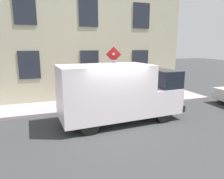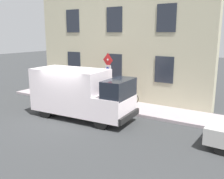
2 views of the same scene
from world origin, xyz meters
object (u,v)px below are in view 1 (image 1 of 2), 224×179
Objects in this scene: bicycle_purple at (96,94)px; pedestrian at (73,89)px; sign_post_stacked at (114,68)px; bicycle_orange at (111,93)px; delivery_van at (118,92)px.

bicycle_purple is 1.00× the size of pedestrian.
sign_post_stacked is 1.73× the size of pedestrian.
bicycle_orange is 0.90m from bicycle_purple.
pedestrian reaches higher than bicycle_purple.
pedestrian is at bearing 118.38° from delivery_van.
bicycle_purple is (3.35, 0.12, -0.82)m from delivery_van.
sign_post_stacked is 1.73× the size of bicycle_purple.
sign_post_stacked is 0.55× the size of delivery_van.
bicycle_purple is (0.00, 0.90, 0.00)m from bicycle_orange.
pedestrian is at bearing 73.33° from sign_post_stacked.
sign_post_stacked reaches higher than delivery_van.
bicycle_purple is at bearing 88.60° from delivery_van.
sign_post_stacked is 2.13m from delivery_van.
delivery_van reaches higher than bicycle_purple.
sign_post_stacked reaches higher than bicycle_orange.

